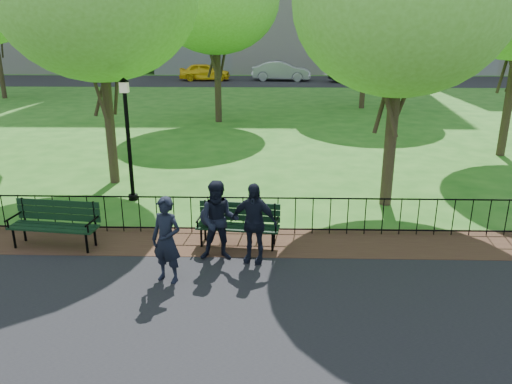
{
  "coord_description": "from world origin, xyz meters",
  "views": [
    {
      "loc": [
        1.18,
        -8.69,
        4.62
      ],
      "look_at": [
        0.91,
        1.5,
        1.19
      ],
      "focal_mm": 35.0,
      "sensor_mm": 36.0,
      "label": 1
    }
  ],
  "objects_px": {
    "taxi": "(205,72)",
    "sedan_dark": "(357,73)",
    "person_mid": "(219,221)",
    "sedan_silver": "(282,71)",
    "tree_near_e": "(403,2)",
    "park_bench_main": "(226,218)",
    "lamppost": "(128,135)",
    "person_left": "(167,240)",
    "park_bench_left_a": "(55,219)",
    "person_right": "(253,223)"
  },
  "relations": [
    {
      "from": "person_mid",
      "to": "taxi",
      "type": "height_order",
      "value": "person_mid"
    },
    {
      "from": "park_bench_left_a",
      "to": "taxi",
      "type": "xyz_separation_m",
      "value": [
        -0.98,
        33.99,
        0.13
      ]
    },
    {
      "from": "park_bench_main",
      "to": "lamppost",
      "type": "relative_size",
      "value": 0.55
    },
    {
      "from": "park_bench_left_a",
      "to": "tree_near_e",
      "type": "xyz_separation_m",
      "value": [
        7.78,
        2.89,
        4.5
      ]
    },
    {
      "from": "person_mid",
      "to": "sedan_silver",
      "type": "bearing_deg",
      "value": 84.38
    },
    {
      "from": "tree_near_e",
      "to": "sedan_dark",
      "type": "xyz_separation_m",
      "value": [
        4.25,
        30.44,
        -4.39
      ]
    },
    {
      "from": "lamppost",
      "to": "person_right",
      "type": "height_order",
      "value": "lamppost"
    },
    {
      "from": "park_bench_main",
      "to": "lamppost",
      "type": "distance_m",
      "value": 4.26
    },
    {
      "from": "lamppost",
      "to": "person_mid",
      "type": "xyz_separation_m",
      "value": [
        2.76,
        -3.64,
        -0.96
      ]
    },
    {
      "from": "person_left",
      "to": "person_right",
      "type": "height_order",
      "value": "person_right"
    },
    {
      "from": "park_bench_main",
      "to": "tree_near_e",
      "type": "relative_size",
      "value": 0.25
    },
    {
      "from": "lamppost",
      "to": "person_left",
      "type": "xyz_separation_m",
      "value": [
        1.88,
        -4.58,
        -0.97
      ]
    },
    {
      "from": "tree_near_e",
      "to": "person_left",
      "type": "distance_m",
      "value": 7.95
    },
    {
      "from": "person_mid",
      "to": "sedan_dark",
      "type": "relative_size",
      "value": 0.34
    },
    {
      "from": "taxi",
      "to": "sedan_silver",
      "type": "height_order",
      "value": "sedan_silver"
    },
    {
      "from": "sedan_silver",
      "to": "sedan_dark",
      "type": "distance_m",
      "value": 6.43
    },
    {
      "from": "tree_near_e",
      "to": "lamppost",
      "type": "bearing_deg",
      "value": 178.57
    },
    {
      "from": "tree_near_e",
      "to": "sedan_dark",
      "type": "height_order",
      "value": "tree_near_e"
    },
    {
      "from": "park_bench_left_a",
      "to": "sedan_dark",
      "type": "distance_m",
      "value": 35.43
    },
    {
      "from": "taxi",
      "to": "sedan_dark",
      "type": "distance_m",
      "value": 13.02
    },
    {
      "from": "park_bench_left_a",
      "to": "taxi",
      "type": "distance_m",
      "value": 34.0
    },
    {
      "from": "lamppost",
      "to": "taxi",
      "type": "bearing_deg",
      "value": 93.4
    },
    {
      "from": "person_mid",
      "to": "lamppost",
      "type": "bearing_deg",
      "value": 124.96
    },
    {
      "from": "person_left",
      "to": "person_mid",
      "type": "relative_size",
      "value": 0.99
    },
    {
      "from": "park_bench_left_a",
      "to": "person_mid",
      "type": "height_order",
      "value": "person_mid"
    },
    {
      "from": "person_mid",
      "to": "sedan_dark",
      "type": "height_order",
      "value": "person_mid"
    },
    {
      "from": "lamppost",
      "to": "sedan_dark",
      "type": "bearing_deg",
      "value": 69.74
    },
    {
      "from": "taxi",
      "to": "sedan_dark",
      "type": "xyz_separation_m",
      "value": [
        13.01,
        -0.66,
        -0.02
      ]
    },
    {
      "from": "lamppost",
      "to": "sedan_dark",
      "type": "xyz_separation_m",
      "value": [
        11.17,
        30.26,
        -1.08
      ]
    },
    {
      "from": "person_mid",
      "to": "park_bench_main",
      "type": "bearing_deg",
      "value": 81.59
    },
    {
      "from": "person_mid",
      "to": "sedan_silver",
      "type": "xyz_separation_m",
      "value": [
        2.02,
        34.63,
        -0.02
      ]
    },
    {
      "from": "sedan_silver",
      "to": "tree_near_e",
      "type": "bearing_deg",
      "value": -169.26
    },
    {
      "from": "tree_near_e",
      "to": "taxi",
      "type": "height_order",
      "value": "tree_near_e"
    },
    {
      "from": "park_bench_main",
      "to": "person_right",
      "type": "height_order",
      "value": "person_right"
    },
    {
      "from": "tree_near_e",
      "to": "person_left",
      "type": "height_order",
      "value": "tree_near_e"
    },
    {
      "from": "lamppost",
      "to": "person_left",
      "type": "relative_size",
      "value": 2.01
    },
    {
      "from": "person_right",
      "to": "sedan_silver",
      "type": "distance_m",
      "value": 34.73
    },
    {
      "from": "tree_near_e",
      "to": "sedan_silver",
      "type": "height_order",
      "value": "tree_near_e"
    },
    {
      "from": "person_left",
      "to": "sedan_silver",
      "type": "height_order",
      "value": "person_left"
    },
    {
      "from": "sedan_dark",
      "to": "taxi",
      "type": "bearing_deg",
      "value": 77.02
    },
    {
      "from": "taxi",
      "to": "sedan_silver",
      "type": "xyz_separation_m",
      "value": [
        6.62,
        0.07,
        0.08
      ]
    },
    {
      "from": "person_left",
      "to": "taxi",
      "type": "height_order",
      "value": "person_left"
    },
    {
      "from": "lamppost",
      "to": "tree_near_e",
      "type": "distance_m",
      "value": 7.67
    },
    {
      "from": "person_mid",
      "to": "taxi",
      "type": "distance_m",
      "value": 34.87
    },
    {
      "from": "person_right",
      "to": "taxi",
      "type": "height_order",
      "value": "person_right"
    },
    {
      "from": "person_right",
      "to": "taxi",
      "type": "xyz_separation_m",
      "value": [
        -5.3,
        34.63,
        -0.1
      ]
    },
    {
      "from": "person_left",
      "to": "sedan_silver",
      "type": "relative_size",
      "value": 0.33
    },
    {
      "from": "park_bench_main",
      "to": "lamppost",
      "type": "bearing_deg",
      "value": 140.49
    },
    {
      "from": "sedan_dark",
      "to": "park_bench_left_a",
      "type": "bearing_deg",
      "value": 150.09
    },
    {
      "from": "tree_near_e",
      "to": "person_left",
      "type": "xyz_separation_m",
      "value": [
        -5.04,
        -4.41,
        -4.28
      ]
    }
  ]
}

